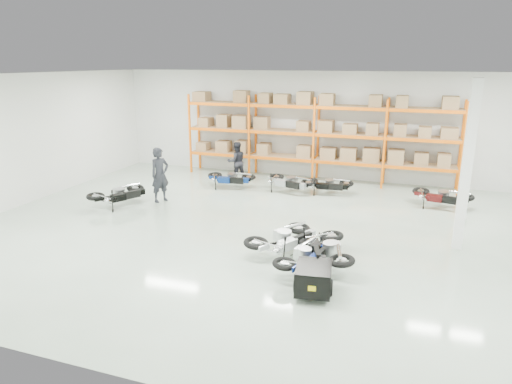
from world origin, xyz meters
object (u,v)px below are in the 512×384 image
at_px(moto_black_far_left, 119,191).
at_px(person_back, 237,162).
at_px(moto_silver_left, 284,234).
at_px(moto_back_a, 230,175).
at_px(moto_back_c, 328,181).
at_px(moto_back_b, 289,179).
at_px(trailer, 313,278).
at_px(moto_back_d, 442,193).
at_px(person_left, 160,175).
at_px(moto_touring_right, 327,244).
at_px(moto_blue_centre, 306,251).

relative_size(moto_black_far_left, person_back, 1.09).
distance_m(moto_silver_left, moto_back_a, 6.78).
bearing_deg(moto_back_a, moto_black_far_left, 135.62).
height_order(moto_back_a, moto_back_c, moto_back_a).
height_order(moto_black_far_left, moto_back_b, moto_black_far_left).
height_order(trailer, moto_back_b, moto_back_b).
distance_m(moto_back_d, person_left, 9.85).
bearing_deg(moto_back_c, person_back, 76.34).
bearing_deg(moto_touring_right, moto_back_a, 111.92).
distance_m(moto_touring_right, person_back, 8.68).
xyz_separation_m(trailer, person_back, (-5.14, 8.59, 0.44)).
bearing_deg(moto_back_a, person_back, 2.42).
bearing_deg(moto_back_b, moto_back_a, 112.43).
relative_size(trailer, moto_back_b, 0.92).
height_order(moto_silver_left, moto_black_far_left, moto_silver_left).
distance_m(moto_silver_left, moto_touring_right, 1.19).
xyz_separation_m(moto_touring_right, moto_back_d, (2.87, 5.84, -0.03)).
bearing_deg(moto_back_c, trailer, -175.06).
bearing_deg(trailer, moto_silver_left, 114.03).
bearing_deg(moto_touring_right, moto_blue_centre, -146.55).
height_order(trailer, moto_back_a, moto_back_a).
height_order(moto_back_d, person_back, person_back).
height_order(moto_blue_centre, person_back, person_back).
bearing_deg(person_left, moto_touring_right, -89.88).
height_order(moto_touring_right, moto_back_b, moto_touring_right).
relative_size(moto_black_far_left, moto_touring_right, 0.99).
bearing_deg(moto_back_c, moto_black_far_left, 117.12).
height_order(moto_touring_right, moto_back_a, moto_touring_right).
relative_size(moto_touring_right, moto_back_b, 1.04).
relative_size(moto_back_b, moto_back_c, 1.09).
height_order(moto_back_d, person_left, person_left).
height_order(moto_silver_left, moto_touring_right, moto_silver_left).
bearing_deg(person_back, person_left, 31.08).
bearing_deg(moto_back_d, person_left, 115.78).
distance_m(trailer, person_left, 8.32).
xyz_separation_m(moto_touring_right, moto_back_b, (-2.60, 6.02, -0.02)).
bearing_deg(moto_silver_left, moto_back_d, -96.34).
relative_size(moto_back_a, person_left, 0.86).
bearing_deg(trailer, moto_back_a, 115.44).
bearing_deg(moto_black_far_left, person_left, -110.45).
bearing_deg(moto_blue_centre, moto_back_c, -72.18).
xyz_separation_m(moto_black_far_left, person_left, (1.08, 0.97, 0.43)).
bearing_deg(moto_black_far_left, moto_back_a, -101.01).
bearing_deg(moto_blue_centre, moto_touring_right, -116.36).
bearing_deg(moto_black_far_left, person_back, -91.88).
xyz_separation_m(moto_touring_right, person_back, (-5.14, 6.99, 0.27)).
height_order(moto_blue_centre, moto_black_far_left, moto_black_far_left).
distance_m(trailer, person_back, 10.02).
relative_size(moto_blue_centre, person_left, 0.86).
bearing_deg(moto_back_a, moto_silver_left, -151.71).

